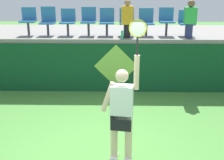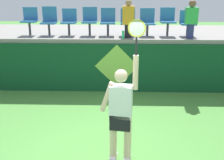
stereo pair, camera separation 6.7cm
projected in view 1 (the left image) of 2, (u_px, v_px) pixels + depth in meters
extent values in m
plane|color=#478438|center=(101.00, 154.00, 5.50)|extent=(40.00, 40.00, 0.00)
cube|color=#0F4223|center=(107.00, 67.00, 8.55)|extent=(12.46, 0.20, 1.44)
cube|color=gray|center=(108.00, 33.00, 9.72)|extent=(12.46, 3.07, 0.12)
cube|color=white|center=(114.00, 157.00, 5.33)|extent=(0.16, 0.27, 0.08)
cube|color=white|center=(128.00, 159.00, 5.29)|extent=(0.16, 0.27, 0.08)
cylinder|color=beige|center=(114.00, 138.00, 5.21)|extent=(0.13, 0.13, 0.86)
cylinder|color=beige|center=(128.00, 140.00, 5.17)|extent=(0.13, 0.13, 0.86)
cube|color=black|center=(121.00, 121.00, 5.08)|extent=(0.39, 0.27, 0.28)
cube|color=white|center=(122.00, 101.00, 4.96)|extent=(0.41, 0.27, 0.58)
sphere|color=beige|center=(122.00, 76.00, 4.82)|extent=(0.22, 0.22, 0.22)
cylinder|color=beige|center=(108.00, 97.00, 4.98)|extent=(0.27, 0.13, 0.55)
cylinder|color=beige|center=(137.00, 72.00, 4.76)|extent=(0.09, 0.09, 0.58)
cylinder|color=black|center=(137.00, 46.00, 4.62)|extent=(0.03, 0.03, 0.30)
torus|color=gold|center=(138.00, 28.00, 4.53)|extent=(0.28, 0.06, 0.28)
ellipsoid|color=silver|center=(138.00, 28.00, 4.53)|extent=(0.24, 0.05, 0.24)
cylinder|color=#26B272|center=(122.00, 35.00, 8.30)|extent=(0.07, 0.07, 0.23)
cylinder|color=#38383D|center=(28.00, 29.00, 8.85)|extent=(0.07, 0.07, 0.40)
cube|color=#2D70B2|center=(28.00, 21.00, 8.78)|extent=(0.44, 0.42, 0.05)
cube|color=#2D70B2|center=(29.00, 13.00, 8.89)|extent=(0.44, 0.04, 0.38)
cylinder|color=#38383D|center=(48.00, 30.00, 8.84)|extent=(0.07, 0.07, 0.35)
cube|color=#2D70B2|center=(48.00, 23.00, 8.78)|extent=(0.44, 0.42, 0.05)
cube|color=#2D70B2|center=(48.00, 14.00, 8.88)|extent=(0.44, 0.04, 0.45)
cylinder|color=#38383D|center=(68.00, 29.00, 8.83)|extent=(0.07, 0.07, 0.37)
cube|color=#2D70B2|center=(68.00, 22.00, 8.76)|extent=(0.44, 0.42, 0.05)
cube|color=#2D70B2|center=(68.00, 15.00, 8.88)|extent=(0.44, 0.04, 0.37)
cylinder|color=#38383D|center=(89.00, 29.00, 8.81)|extent=(0.07, 0.07, 0.38)
cube|color=#2D70B2|center=(88.00, 22.00, 8.75)|extent=(0.44, 0.42, 0.05)
cube|color=#2D70B2|center=(89.00, 14.00, 8.85)|extent=(0.44, 0.04, 0.41)
cylinder|color=#38383D|center=(107.00, 30.00, 8.81)|extent=(0.07, 0.07, 0.36)
cube|color=#2D70B2|center=(107.00, 23.00, 8.74)|extent=(0.44, 0.42, 0.05)
cube|color=#2D70B2|center=(107.00, 14.00, 8.85)|extent=(0.44, 0.04, 0.40)
cylinder|color=#38383D|center=(127.00, 30.00, 8.80)|extent=(0.07, 0.07, 0.35)
cube|color=#2D70B2|center=(127.00, 23.00, 8.73)|extent=(0.44, 0.42, 0.05)
cube|color=#2D70B2|center=(127.00, 15.00, 8.84)|extent=(0.44, 0.04, 0.40)
cylinder|color=#38383D|center=(146.00, 30.00, 8.79)|extent=(0.07, 0.07, 0.34)
cube|color=#2D70B2|center=(146.00, 23.00, 8.73)|extent=(0.44, 0.42, 0.05)
cube|color=#2D70B2|center=(146.00, 15.00, 8.83)|extent=(0.44, 0.04, 0.41)
cylinder|color=#38383D|center=(166.00, 29.00, 8.77)|extent=(0.07, 0.07, 0.39)
cube|color=#2D70B2|center=(167.00, 22.00, 8.70)|extent=(0.44, 0.42, 0.05)
cube|color=#2D70B2|center=(166.00, 14.00, 8.81)|extent=(0.44, 0.04, 0.38)
cylinder|color=#38383D|center=(186.00, 30.00, 8.77)|extent=(0.07, 0.07, 0.34)
cube|color=#2D70B2|center=(187.00, 24.00, 8.70)|extent=(0.44, 0.42, 0.05)
cube|color=#2D70B2|center=(186.00, 16.00, 8.82)|extent=(0.44, 0.04, 0.36)
cylinder|color=black|center=(127.00, 31.00, 8.48)|extent=(0.20, 0.20, 0.38)
cube|color=orange|center=(127.00, 15.00, 8.34)|extent=(0.34, 0.20, 0.51)
sphere|color=#A87A56|center=(128.00, 3.00, 8.23)|extent=(0.18, 0.18, 0.18)
cylinder|color=navy|center=(189.00, 31.00, 8.40)|extent=(0.20, 0.20, 0.41)
cube|color=green|center=(190.00, 16.00, 8.26)|extent=(0.34, 0.20, 0.46)
sphere|color=brown|center=(191.00, 3.00, 8.16)|extent=(0.21, 0.21, 0.21)
cube|color=#0F4223|center=(116.00, 92.00, 8.67)|extent=(0.90, 0.01, 0.00)
plane|color=#8CC64C|center=(116.00, 66.00, 8.42)|extent=(1.27, 0.00, 1.27)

